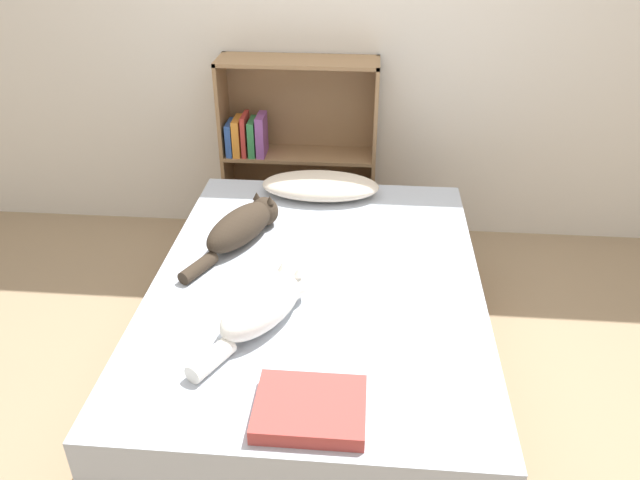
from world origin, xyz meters
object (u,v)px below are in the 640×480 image
object	(u,v)px
pillow	(320,186)
bed	(317,330)
cat_dark	(243,225)
bookshelf	(294,149)
cat_light	(264,305)

from	to	relation	value
pillow	bed	bearing A→B (deg)	-86.18
cat_dark	bookshelf	bearing A→B (deg)	19.27
cat_dark	bookshelf	size ratio (longest dim) A/B	0.55
cat_light	cat_dark	xyz separation A→B (m)	(-0.18, 0.57, -0.00)
pillow	cat_light	size ratio (longest dim) A/B	1.04
cat_dark	cat_light	bearing A→B (deg)	-136.40
pillow	cat_dark	size ratio (longest dim) A/B	1.00
pillow	bookshelf	size ratio (longest dim) A/B	0.55
bed	cat_dark	distance (m)	0.56
bed	cat_light	xyz separation A→B (m)	(-0.16, -0.29, 0.33)
cat_dark	bookshelf	world-z (taller)	bookshelf
bookshelf	cat_dark	bearing A→B (deg)	-96.31
cat_dark	bookshelf	distance (m)	0.97
cat_light	cat_dark	world-z (taller)	cat_dark
cat_light	bookshelf	bearing A→B (deg)	31.07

